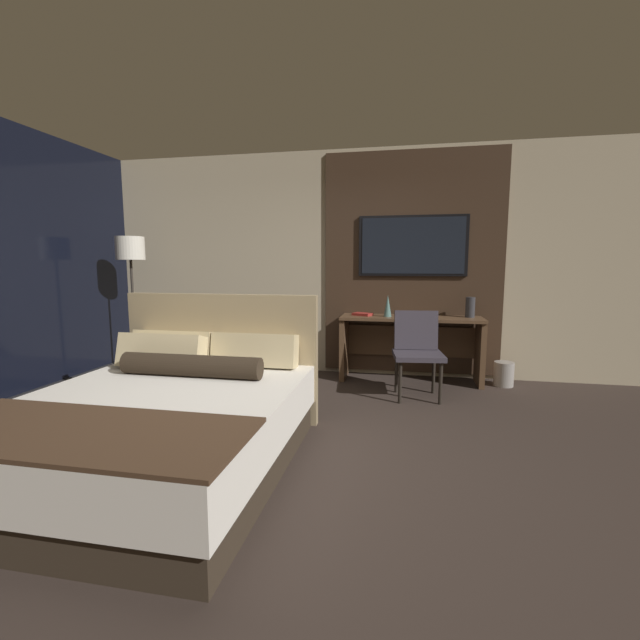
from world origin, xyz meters
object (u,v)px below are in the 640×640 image
at_px(book, 363,314).
at_px(vase_short, 388,306).
at_px(floor_lamp, 131,260).
at_px(vase_tall, 470,307).
at_px(bed, 165,420).
at_px(desk_chair, 417,346).
at_px(tv, 413,246).
at_px(desk, 410,338).
at_px(waste_bin, 504,374).

bearing_deg(book, vase_short, -11.22).
distance_m(floor_lamp, vase_tall, 4.13).
relative_size(bed, floor_lamp, 1.22).
xyz_separation_m(desk_chair, floor_lamp, (-3.45, 0.19, 0.91)).
bearing_deg(tv, floor_lamp, -169.72).
bearing_deg(book, vase_tall, 2.57).
relative_size(desk, floor_lamp, 0.95).
bearing_deg(vase_short, book, 168.78).
bearing_deg(vase_tall, book, -177.43).
xyz_separation_m(desk, book, (-0.57, -0.02, 0.27)).
xyz_separation_m(tv, vase_short, (-0.27, -0.27, -0.71)).
xyz_separation_m(desk, waste_bin, (1.07, -0.04, -0.38)).
xyz_separation_m(vase_tall, vase_short, (-0.95, -0.12, 0.01)).
distance_m(tv, book, 1.03).
bearing_deg(bed, book, 66.33).
bearing_deg(vase_tall, desk_chair, -133.58).
bearing_deg(bed, desk_chair, 48.24).
xyz_separation_m(vase_tall, book, (-1.25, -0.06, -0.10)).
bearing_deg(bed, waste_bin, 42.56).
xyz_separation_m(desk_chair, book, (-0.64, 0.59, 0.25)).
distance_m(bed, desk_chair, 2.65).
distance_m(floor_lamp, vase_short, 3.18).
bearing_deg(desk_chair, tv, 87.87).
xyz_separation_m(desk, vase_tall, (0.67, 0.04, 0.38)).
xyz_separation_m(floor_lamp, book, (2.82, 0.40, -0.66)).
distance_m(bed, vase_tall, 3.57).
height_order(bed, tv, tv).
bearing_deg(vase_tall, tv, 166.73).
distance_m(desk, book, 0.64).
distance_m(vase_tall, waste_bin, 0.86).
bearing_deg(floor_lamp, vase_tall, 6.41).
xyz_separation_m(bed, desk_chair, (1.76, 1.97, 0.22)).
height_order(bed, book, bed).
distance_m(tv, vase_short, 0.81).
bearing_deg(vase_short, waste_bin, 1.74).
height_order(bed, vase_short, bed).
relative_size(tv, waste_bin, 4.63).
bearing_deg(desk_chair, vase_short, 115.88).
bearing_deg(bed, vase_tall, 47.78).
bearing_deg(tv, bed, -121.46).
relative_size(desk, tv, 1.27).
bearing_deg(waste_bin, tv, 167.62).
xyz_separation_m(desk, floor_lamp, (-3.39, -0.42, 0.93)).
distance_m(bed, floor_lamp, 2.97).
relative_size(vase_tall, book, 0.91).
height_order(floor_lamp, vase_tall, floor_lamp).
relative_size(bed, desk, 1.28).
relative_size(desk, book, 6.32).
xyz_separation_m(book, waste_bin, (1.64, -0.02, -0.66)).
relative_size(desk_chair, book, 3.47).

